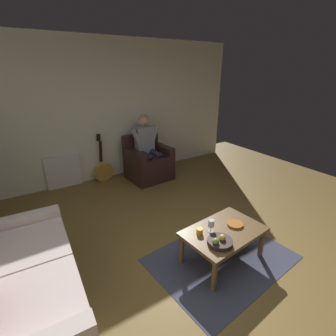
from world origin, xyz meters
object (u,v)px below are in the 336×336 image
Objects in this scene: couch at (15,295)px; decorative_dish at (235,224)px; guitar at (104,170)px; wine_glass_near at (211,224)px; coffee_table at (223,234)px; armchair at (148,163)px; candle_jar at (200,231)px; fruit_bowl at (220,242)px; person_seated at (147,145)px.

couch is 2.32m from decorative_dish.
guitar reaches higher than wine_glass_near.
coffee_table is 6.45× the size of wine_glass_near.
armchair is at bearing 134.23° from couch.
candle_jar reaches higher than coffee_table.
fruit_bowl is (0.21, 0.15, 0.09)m from coffee_table.
wine_glass_near is at bearing 164.07° from candle_jar.
person_seated is 1.33× the size of coffee_table.
coffee_table is 0.31m from candle_jar.
couch is at bearing 57.27° from guitar.
wine_glass_near is (0.55, 2.55, 0.18)m from armchair.
couch is at bearing 37.79° from armchair.
armchair is 2.65m from coffee_table.
guitar is (0.43, -2.98, -0.13)m from coffee_table.
wine_glass_near reaches higher than decorative_dish.
armchair reaches higher than fruit_bowl.
armchair is at bearing -102.22° from wine_glass_near.
fruit_bowl reaches higher than decorative_dish.
couch is (2.51, 2.24, -0.01)m from armchair.
person_seated is at bearing -90.00° from armchair.
candle_jar is at bearing -75.65° from fruit_bowl.
couch is (2.51, 2.24, -0.40)m from person_seated.
armchair is 5.89× the size of wine_glass_near.
armchair is 3.36m from couch.
person_seated reaches higher than couch.
person_seated is 1.04m from guitar.
wine_glass_near is at bearing 95.55° from guitar.
wine_glass_near is at bearing -106.97° from fruit_bowl.
coffee_table is at bearing 159.69° from candle_jar.
person_seated is 4.87× the size of fruit_bowl.
decorative_dish is (-0.33, 0.06, -0.09)m from wine_glass_near.
person_seated is at bearing -102.21° from wine_glass_near.
coffee_table is 0.20m from decorative_dish.
couch is 24.38× the size of candle_jar.
fruit_bowl is (0.07, 0.22, -0.07)m from wine_glass_near.
armchair is at bearing 90.00° from person_seated.
wine_glass_near is 0.35m from decorative_dish.
wine_glass_near reaches higher than coffee_table.
person_seated is 2.86m from fruit_bowl.
guitar is (-1.67, -2.60, -0.10)m from couch.
guitar is at bearing -86.99° from candle_jar.
coffee_table is 3.66× the size of fruit_bowl.
couch is 1.97m from fruit_bowl.
wine_glass_near is at bearing 73.81° from armchair.
candle_jar is (0.68, 2.52, -0.28)m from person_seated.
coffee_table is at bearing 155.96° from wine_glass_near.
candle_jar is at bearing -15.93° from wine_glass_near.
coffee_table is at bearing 82.27° from couch.
guitar is 3.56× the size of fruit_bowl.
person_seated reaches higher than armchair.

